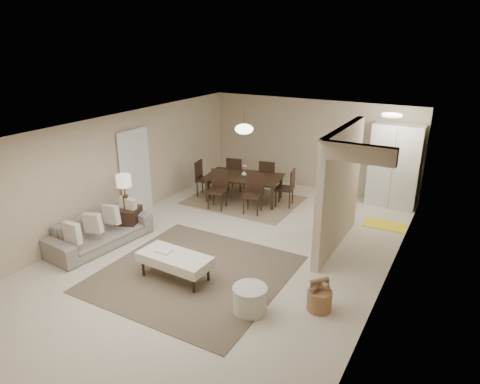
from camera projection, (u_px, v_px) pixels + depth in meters
The scene contains 22 objects.
floor at pixel (230, 250), 8.70m from camera, with size 9.00×9.00×0.00m, color beige.
ceiling at pixel (229, 129), 7.84m from camera, with size 9.00×9.00×0.00m, color white.
back_wall at pixel (311, 144), 11.96m from camera, with size 6.00×6.00×0.00m, color tan.
left_wall at pixel (115, 170), 9.65m from camera, with size 9.00×9.00×0.00m, color tan.
right_wall at pixel (389, 224), 6.90m from camera, with size 9.00×9.00×0.00m, color tan.
partition at pixel (339, 189), 8.47m from camera, with size 0.15×2.50×2.50m, color tan.
doorway at pixel (135, 173), 10.21m from camera, with size 0.04×0.90×2.04m, color black.
pantry_cabinet at pixel (395, 166), 10.67m from camera, with size 1.20×0.55×2.10m, color silver.
flush_light at pixel (392, 115), 9.43m from camera, with size 0.44×0.44×0.05m, color white.
living_rug at pixel (195, 273), 7.84m from camera, with size 3.20×3.20×0.01m, color brown.
sofa at pixel (100, 231), 8.81m from camera, with size 0.84×2.16×0.63m, color gray.
ottoman_bench at pixel (175, 260), 7.56m from camera, with size 1.35×0.66×0.48m.
side_table at pixel (128, 220), 9.41m from camera, with size 0.53×0.53×0.58m, color black.
table_lamp at pixel (124, 184), 9.12m from camera, with size 0.32×0.32×0.76m.
round_pouf at pixel (250, 300), 6.70m from camera, with size 0.55×0.55×0.43m, color beige.
wicker_basket at pixel (319, 300), 6.77m from camera, with size 0.40×0.40×0.34m, color brown.
dining_rug at pixel (244, 200), 11.32m from camera, with size 2.80×2.10×0.01m, color #78654A.
dining_table at pixel (244, 188), 11.21m from camera, with size 1.95×1.09×0.68m, color black.
dining_chairs at pixel (244, 183), 11.16m from camera, with size 2.65×2.10×0.97m.
vase at pixel (244, 173), 11.06m from camera, with size 0.14×0.14×0.14m, color silver.
yellow_mat at pixel (385, 225), 9.84m from camera, with size 0.94×0.57×0.01m, color yellow.
pendant_light at pixel (244, 129), 10.66m from camera, with size 0.46×0.46×0.71m.
Camera 1 is at (3.97, -6.68, 4.10)m, focal length 32.00 mm.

